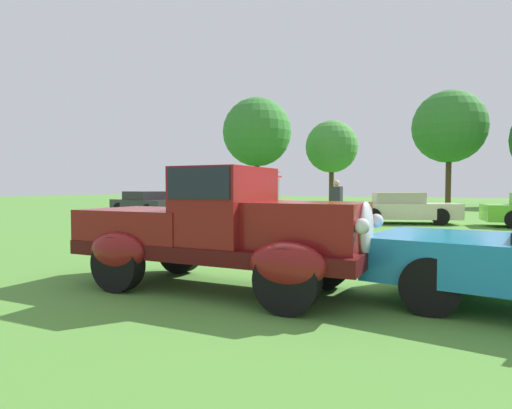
{
  "coord_description": "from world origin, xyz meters",
  "views": [
    {
      "loc": [
        2.54,
        -5.62,
        1.43
      ],
      "look_at": [
        -0.58,
        1.29,
        1.13
      ],
      "focal_mm": 30.39,
      "sensor_mm": 36.0,
      "label": 1
    }
  ],
  "objects": [
    {
      "name": "feature_pickup_truck",
      "position": [
        -0.37,
        -0.35,
        0.86
      ],
      "size": [
        4.27,
        1.88,
        1.7
      ],
      "color": "#400B0B",
      "rests_on": "ground_plane"
    },
    {
      "name": "treeline_far_left",
      "position": [
        -13.07,
        29.17,
        6.25
      ],
      "size": [
        6.0,
        6.0,
        9.26
      ],
      "color": "#47331E",
      "rests_on": "ground_plane"
    },
    {
      "name": "show_car_charcoal",
      "position": [
        -11.58,
        12.06,
        0.6
      ],
      "size": [
        4.62,
        2.91,
        1.22
      ],
      "color": "#28282D",
      "rests_on": "ground_plane"
    },
    {
      "name": "show_car_orange",
      "position": [
        -6.61,
        13.62,
        0.6
      ],
      "size": [
        4.47,
        2.68,
        1.22
      ],
      "color": "orange",
      "rests_on": "ground_plane"
    },
    {
      "name": "canopy_tent_left_field",
      "position": [
        -8.64,
        18.56,
        2.42
      ],
      "size": [
        2.85,
        2.85,
        2.71
      ],
      "color": "#B7B7BC",
      "rests_on": "ground_plane"
    },
    {
      "name": "ground_plane",
      "position": [
        0.0,
        0.0,
        0.0
      ],
      "size": [
        120.0,
        120.0,
        0.0
      ],
      "primitive_type": "plane",
      "color": "#4C8433"
    },
    {
      "name": "spectator_by_row",
      "position": [
        -1.22,
        9.74,
        0.91
      ],
      "size": [
        0.44,
        0.32,
        1.69
      ],
      "color": "#283351",
      "rests_on": "ground_plane"
    },
    {
      "name": "treeline_mid_left",
      "position": [
        -7.59,
        33.82,
        5.16
      ],
      "size": [
        4.8,
        4.8,
        7.58
      ],
      "color": "#47331E",
      "rests_on": "ground_plane"
    },
    {
      "name": "treeline_center",
      "position": [
        2.31,
        32.9,
        6.32
      ],
      "size": [
        5.84,
        5.84,
        9.25
      ],
      "color": "#47331E",
      "rests_on": "ground_plane"
    },
    {
      "name": "show_car_cream",
      "position": [
        0.76,
        12.32,
        0.6
      ],
      "size": [
        4.46,
        2.84,
        1.22
      ],
      "color": "beige",
      "rests_on": "ground_plane"
    }
  ]
}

